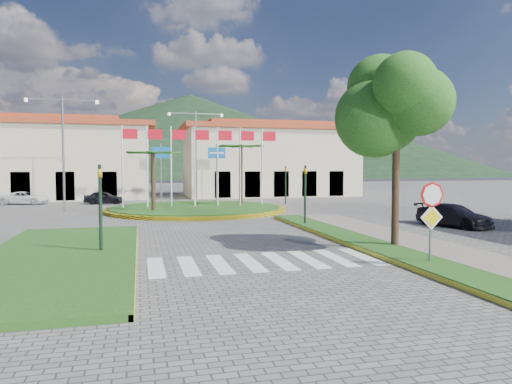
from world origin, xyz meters
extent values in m
plane|color=#5B5856|center=(0.00, 0.00, 0.00)|extent=(160.00, 160.00, 0.00)
cube|color=gray|center=(6.00, 2.00, 0.07)|extent=(4.00, 28.00, 0.15)
cube|color=#1E4914|center=(4.80, 2.00, 0.09)|extent=(1.60, 28.00, 0.18)
cube|color=#1E4914|center=(-6.50, 6.00, 0.09)|extent=(5.00, 14.00, 0.18)
cube|color=silver|center=(0.00, 4.00, 0.01)|extent=(8.00, 3.00, 0.01)
cylinder|color=yellow|center=(0.00, 22.00, 0.12)|extent=(12.70, 12.70, 0.24)
cylinder|color=#1E4914|center=(0.00, 22.00, 0.15)|extent=(12.00, 12.00, 0.30)
cylinder|color=black|center=(-3.00, 20.00, 2.02)|extent=(0.28, 0.28, 4.05)
cylinder|color=black|center=(3.50, 23.00, 2.34)|extent=(0.28, 0.28, 4.68)
cylinder|color=silver|center=(-5.00, 22.50, 3.00)|extent=(0.10, 0.10, 6.00)
cube|color=red|center=(-4.45, 22.50, 5.40)|extent=(1.00, 0.03, 0.70)
cylinder|color=silver|center=(-3.33, 22.50, 3.00)|extent=(0.10, 0.10, 6.00)
cube|color=red|center=(-2.78, 22.50, 5.40)|extent=(1.00, 0.03, 0.70)
cylinder|color=silver|center=(-1.67, 22.50, 3.00)|extent=(0.10, 0.10, 6.00)
cube|color=red|center=(-1.12, 22.50, 5.40)|extent=(1.00, 0.03, 0.70)
cylinder|color=silver|center=(0.00, 22.50, 3.00)|extent=(0.10, 0.10, 6.00)
cube|color=red|center=(0.55, 22.50, 5.40)|extent=(1.00, 0.03, 0.70)
cylinder|color=silver|center=(1.67, 22.50, 3.00)|extent=(0.10, 0.10, 6.00)
cube|color=red|center=(2.22, 22.50, 5.40)|extent=(1.00, 0.03, 0.70)
cylinder|color=silver|center=(3.33, 22.50, 3.00)|extent=(0.10, 0.10, 6.00)
cube|color=red|center=(3.88, 22.50, 5.40)|extent=(1.00, 0.03, 0.70)
cylinder|color=silver|center=(5.00, 22.50, 3.00)|extent=(0.10, 0.10, 6.00)
cube|color=red|center=(5.55, 22.50, 5.40)|extent=(1.00, 0.03, 0.70)
cylinder|color=slate|center=(4.90, 2.00, 1.25)|extent=(0.07, 0.07, 2.50)
cylinder|color=red|center=(4.90, 1.95, 2.25)|extent=(0.80, 0.03, 0.80)
cube|color=yellow|center=(4.90, 1.94, 1.55)|extent=(0.78, 0.03, 0.78)
cylinder|color=black|center=(5.50, 5.00, 2.20)|extent=(0.28, 0.28, 4.40)
ellipsoid|color=#174A13|center=(5.50, 5.00, 5.20)|extent=(3.60, 3.60, 3.20)
cylinder|color=black|center=(-5.20, 6.50, 1.60)|extent=(0.12, 0.12, 3.20)
imported|color=gold|center=(-5.20, 6.50, 2.60)|extent=(0.15, 0.18, 0.90)
cylinder|color=black|center=(4.50, 12.00, 1.60)|extent=(0.12, 0.12, 3.20)
imported|color=gold|center=(4.50, 12.00, 2.60)|extent=(0.15, 0.18, 0.90)
cylinder|color=black|center=(8.00, 26.00, 1.60)|extent=(0.12, 0.12, 3.20)
imported|color=gold|center=(8.00, 26.00, 2.60)|extent=(0.18, 0.15, 0.90)
cylinder|color=slate|center=(-2.00, 31.00, 2.60)|extent=(0.12, 0.12, 5.20)
cube|color=#0F56AC|center=(-2.00, 30.94, 4.40)|extent=(1.60, 0.05, 1.00)
cylinder|color=slate|center=(3.00, 31.00, 2.60)|extent=(0.12, 0.12, 5.20)
cube|color=#0F56AC|center=(3.00, 30.94, 4.40)|extent=(1.60, 0.05, 1.00)
cylinder|color=slate|center=(1.00, 30.00, 4.00)|extent=(0.16, 0.16, 8.00)
cube|color=slate|center=(-0.20, 30.00, 7.80)|extent=(2.40, 0.08, 0.08)
cube|color=slate|center=(2.20, 30.00, 7.80)|extent=(2.40, 0.08, 0.08)
cylinder|color=slate|center=(-9.00, 24.00, 4.00)|extent=(0.16, 0.16, 8.00)
cube|color=slate|center=(-10.20, 24.00, 7.80)|extent=(2.40, 0.08, 0.08)
cube|color=slate|center=(-7.80, 24.00, 7.80)|extent=(2.40, 0.08, 0.08)
cube|color=beige|center=(-14.00, 38.00, 3.50)|extent=(22.00, 9.00, 7.00)
cube|color=#A83520|center=(-14.00, 38.00, 7.25)|extent=(23.32, 9.54, 0.50)
cube|color=#A83520|center=(-14.00, 38.00, 7.75)|extent=(16.50, 4.95, 0.60)
cube|color=beige|center=(10.00, 38.00, 3.50)|extent=(18.00, 9.00, 7.00)
cube|color=#A83520|center=(10.00, 38.00, 7.25)|extent=(19.08, 9.54, 0.50)
cube|color=#A83520|center=(10.00, 38.00, 7.75)|extent=(13.50, 4.95, 0.60)
cone|color=black|center=(15.00, 160.00, 15.00)|extent=(180.00, 180.00, 30.00)
cone|color=black|center=(70.00, 135.00, 9.00)|extent=(120.00, 120.00, 18.00)
cone|color=black|center=(-10.00, 130.00, 8.00)|extent=(110.00, 110.00, 16.00)
imported|color=white|center=(-13.13, 31.21, 0.53)|extent=(4.06, 2.47, 1.05)
imported|color=black|center=(-6.77, 30.00, 0.55)|extent=(3.37, 1.76, 1.09)
imported|color=black|center=(10.94, 35.02, 0.64)|extent=(4.10, 2.24, 1.28)
imported|color=black|center=(12.00, 10.03, 0.59)|extent=(2.74, 4.36, 1.18)
camera|label=1|loc=(-3.85, -10.31, 3.11)|focal=32.00mm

